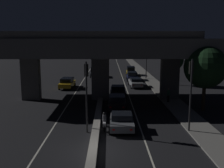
% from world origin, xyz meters
% --- Properties ---
extents(ground_plane, '(200.00, 200.00, 0.00)m').
position_xyz_m(ground_plane, '(0.00, 0.00, 0.00)').
color(ground_plane, black).
extents(lane_line_left_inner, '(0.12, 126.00, 0.00)m').
position_xyz_m(lane_line_left_inner, '(-3.64, 35.00, 0.00)').
color(lane_line_left_inner, beige).
rests_on(lane_line_left_inner, ground_plane).
extents(lane_line_right_inner, '(0.12, 126.00, 0.00)m').
position_xyz_m(lane_line_right_inner, '(3.64, 35.00, 0.00)').
color(lane_line_right_inner, beige).
rests_on(lane_line_right_inner, ground_plane).
extents(median_divider, '(0.59, 126.00, 0.38)m').
position_xyz_m(median_divider, '(0.00, 35.00, 0.19)').
color(median_divider, gray).
rests_on(median_divider, ground_plane).
extents(sidewalk_right, '(2.42, 126.00, 0.12)m').
position_xyz_m(sidewalk_right, '(8.49, 28.00, 0.06)').
color(sidewalk_right, slate).
rests_on(sidewalk_right, ground_plane).
extents(elevated_overpass, '(24.69, 11.66, 8.25)m').
position_xyz_m(elevated_overpass, '(0.00, 15.35, 6.13)').
color(elevated_overpass, '#5B5956').
rests_on(elevated_overpass, ground_plane).
extents(traffic_light_left_of_median, '(0.30, 0.49, 5.61)m').
position_xyz_m(traffic_light_left_of_median, '(-0.69, 3.75, 3.81)').
color(traffic_light_left_of_median, black).
rests_on(traffic_light_left_of_median, ground_plane).
extents(traffic_light_right_of_median, '(0.30, 0.49, 5.79)m').
position_xyz_m(traffic_light_right_of_median, '(7.38, 3.75, 3.92)').
color(traffic_light_right_of_median, black).
rests_on(traffic_light_right_of_median, ground_plane).
extents(street_lamp, '(2.57, 0.32, 7.91)m').
position_xyz_m(street_lamp, '(7.54, 31.96, 4.71)').
color(street_lamp, '#2D2D30').
rests_on(street_lamp, ground_plane).
extents(car_grey_lead, '(2.09, 4.08, 1.36)m').
position_xyz_m(car_grey_lead, '(2.07, 4.43, 0.70)').
color(car_grey_lead, '#515459').
rests_on(car_grey_lead, ground_plane).
extents(car_black_second, '(2.09, 4.43, 1.52)m').
position_xyz_m(car_black_second, '(1.89, 10.70, 0.80)').
color(car_black_second, black).
rests_on(car_black_second, ground_plane).
extents(car_black_third, '(2.02, 4.42, 1.51)m').
position_xyz_m(car_black_third, '(2.18, 16.49, 0.77)').
color(car_black_third, black).
rests_on(car_black_third, ground_plane).
extents(car_silver_fourth, '(2.02, 4.79, 1.38)m').
position_xyz_m(car_silver_fourth, '(5.15, 23.90, 0.72)').
color(car_silver_fourth, gray).
rests_on(car_silver_fourth, ground_plane).
extents(car_dark_blue_fifth, '(2.08, 4.36, 1.54)m').
position_xyz_m(car_dark_blue_fifth, '(5.19, 30.42, 0.80)').
color(car_dark_blue_fifth, '#141938').
rests_on(car_dark_blue_fifth, ground_plane).
extents(car_taxi_yellow_sixth, '(2.02, 4.09, 1.84)m').
position_xyz_m(car_taxi_yellow_sixth, '(5.49, 36.89, 0.96)').
color(car_taxi_yellow_sixth, gold).
rests_on(car_taxi_yellow_sixth, ground_plane).
extents(car_taxi_yellow_lead_oncoming, '(2.13, 4.49, 1.56)m').
position_xyz_m(car_taxi_yellow_lead_oncoming, '(-5.28, 22.93, 0.82)').
color(car_taxi_yellow_lead_oncoming, gold).
rests_on(car_taxi_yellow_lead_oncoming, ground_plane).
extents(car_grey_second_oncoming, '(2.04, 4.56, 1.90)m').
position_xyz_m(car_grey_second_oncoming, '(-1.74, 35.23, 1.00)').
color(car_grey_second_oncoming, '#515459').
rests_on(car_grey_second_oncoming, ground_plane).
extents(motorcycle_white_filtering_near, '(0.32, 1.94, 1.42)m').
position_xyz_m(motorcycle_white_filtering_near, '(0.65, 4.44, 0.60)').
color(motorcycle_white_filtering_near, black).
rests_on(motorcycle_white_filtering_near, ground_plane).
extents(pedestrian_on_sidewalk, '(0.33, 0.33, 1.63)m').
position_xyz_m(pedestrian_on_sidewalk, '(7.89, 13.32, 0.94)').
color(pedestrian_on_sidewalk, black).
rests_on(pedestrian_on_sidewalk, sidewalk_right).
extents(roadside_tree_kerbside_near, '(4.28, 4.28, 6.66)m').
position_xyz_m(roadside_tree_kerbside_near, '(10.74, 9.96, 4.50)').
color(roadside_tree_kerbside_near, '#2D2116').
rests_on(roadside_tree_kerbside_near, ground_plane).
extents(roadside_tree_kerbside_mid, '(3.50, 3.50, 5.82)m').
position_xyz_m(roadside_tree_kerbside_mid, '(11.23, 25.65, 4.04)').
color(roadside_tree_kerbside_mid, '#2D2116').
rests_on(roadside_tree_kerbside_mid, ground_plane).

